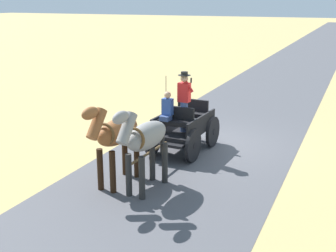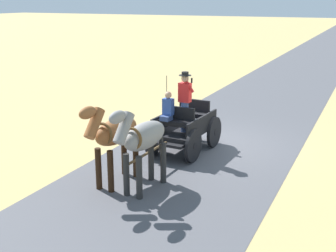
% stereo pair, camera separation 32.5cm
% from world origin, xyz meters
% --- Properties ---
extents(ground_plane, '(200.00, 200.00, 0.00)m').
position_xyz_m(ground_plane, '(0.00, 0.00, 0.00)').
color(ground_plane, tan).
extents(road_surface, '(5.32, 160.00, 0.01)m').
position_xyz_m(road_surface, '(0.00, 0.00, 0.00)').
color(road_surface, '#4C4C51').
rests_on(road_surface, ground).
extents(horse_drawn_carriage, '(1.53, 4.51, 2.50)m').
position_xyz_m(horse_drawn_carriage, '(0.59, 1.07, 0.82)').
color(horse_drawn_carriage, black).
rests_on(horse_drawn_carriage, ground).
extents(horse_near_side, '(0.69, 2.14, 2.21)m').
position_xyz_m(horse_near_side, '(0.35, 4.12, 1.32)').
color(horse_near_side, gray).
rests_on(horse_near_side, ground).
extents(horse_off_side, '(0.67, 2.14, 2.21)m').
position_xyz_m(horse_off_side, '(1.16, 4.08, 1.32)').
color(horse_off_side, brown).
rests_on(horse_off_side, ground).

